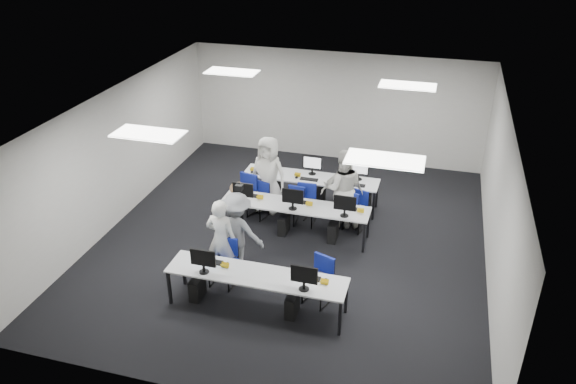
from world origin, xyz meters
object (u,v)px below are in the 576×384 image
(chair_5, at_px, (254,195))
(student_3, at_px, (342,193))
(chair_1, at_px, (318,288))
(chair_0, at_px, (224,270))
(chair_2, at_px, (259,206))
(chair_6, at_px, (299,205))
(student_1, at_px, (343,188))
(desk_mid, at_px, (295,207))
(chair_4, at_px, (355,217))
(chair_7, at_px, (353,213))
(photographer, at_px, (237,232))
(desk_front, at_px, (256,277))
(chair_3, at_px, (305,212))
(student_0, at_px, (222,239))
(student_2, at_px, (269,175))

(chair_5, xyz_separation_m, student_3, (2.14, -0.27, 0.50))
(chair_1, bearing_deg, chair_0, -161.78)
(chair_5, bearing_deg, chair_2, -44.09)
(chair_6, height_order, student_1, student_1)
(desk_mid, height_order, chair_4, chair_4)
(desk_mid, height_order, chair_0, chair_0)
(chair_7, xyz_separation_m, photographer, (-1.91, -2.25, 0.53))
(desk_front, xyz_separation_m, chair_5, (-1.25, 3.53, -0.38))
(chair_4, xyz_separation_m, student_3, (-0.33, 0.05, 0.53))
(chair_2, xyz_separation_m, chair_7, (2.16, 0.22, 0.03))
(desk_front, xyz_separation_m, chair_1, (1.01, 0.49, -0.40))
(photographer, bearing_deg, chair_0, 86.23)
(desk_mid, height_order, chair_2, chair_2)
(chair_4, height_order, chair_5, chair_5)
(chair_3, distance_m, chair_4, 1.13)
(chair_4, distance_m, photographer, 2.94)
(chair_5, xyz_separation_m, student_1, (2.14, -0.21, 0.60))
(student_0, bearing_deg, chair_1, 177.92)
(chair_2, relative_size, student_1, 0.45)
(desk_front, bearing_deg, desk_mid, 90.00)
(chair_0, relative_size, chair_1, 1.03)
(chair_4, xyz_separation_m, photographer, (-1.98, -2.10, 0.54))
(desk_front, relative_size, student_2, 1.75)
(chair_0, distance_m, student_0, 0.59)
(student_1, distance_m, student_2, 1.77)
(student_3, bearing_deg, chair_1, -102.18)
(student_0, xyz_separation_m, student_3, (1.83, 2.51, -0.03))
(chair_5, height_order, student_1, student_1)
(desk_front, xyz_separation_m, chair_4, (1.22, 3.21, -0.41))
(chair_0, height_order, student_3, student_3)
(chair_0, distance_m, student_3, 3.26)
(student_2, distance_m, photographer, 2.39)
(chair_2, height_order, student_3, student_3)
(chair_4, relative_size, student_0, 0.52)
(chair_1, relative_size, photographer, 0.54)
(chair_1, xyz_separation_m, chair_3, (-0.91, 2.64, 0.01))
(desk_front, relative_size, chair_6, 3.78)
(chair_6, distance_m, photographer, 2.45)
(desk_front, height_order, student_1, student_1)
(chair_4, height_order, student_2, student_2)
(student_2, bearing_deg, student_3, 3.10)
(chair_3, distance_m, chair_7, 1.09)
(chair_5, distance_m, chair_6, 1.14)
(desk_front, bearing_deg, chair_5, 109.43)
(chair_4, bearing_deg, student_2, -171.33)
(chair_2, height_order, chair_4, chair_4)
(chair_1, relative_size, student_2, 0.48)
(chair_7, bearing_deg, desk_mid, -128.08)
(chair_0, height_order, photographer, photographer)
(chair_7, distance_m, student_1, 0.67)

